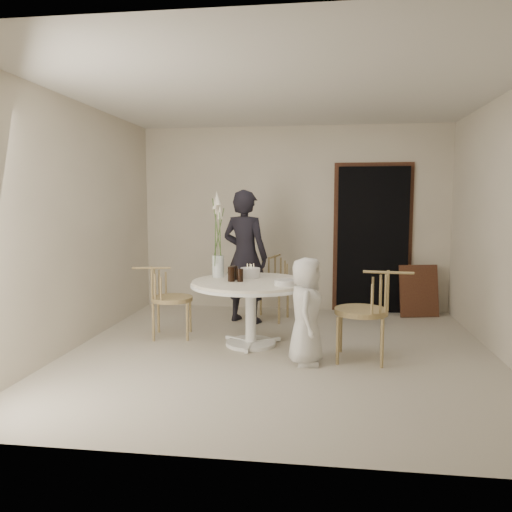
# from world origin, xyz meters

# --- Properties ---
(ground) EXTENTS (4.50, 4.50, 0.00)m
(ground) POSITION_xyz_m (0.00, 0.00, 0.00)
(ground) COLOR beige
(ground) RESTS_ON ground
(room_shell) EXTENTS (4.50, 4.50, 4.50)m
(room_shell) POSITION_xyz_m (0.00, 0.00, 1.62)
(room_shell) COLOR silver
(room_shell) RESTS_ON ground
(doorway) EXTENTS (1.00, 0.10, 2.10)m
(doorway) POSITION_xyz_m (1.15, 2.19, 1.05)
(doorway) COLOR black
(doorway) RESTS_ON ground
(door_trim) EXTENTS (1.12, 0.03, 2.22)m
(door_trim) POSITION_xyz_m (1.15, 2.23, 1.11)
(door_trim) COLOR brown
(door_trim) RESTS_ON ground
(table) EXTENTS (1.33, 1.33, 0.73)m
(table) POSITION_xyz_m (-0.35, 0.25, 0.62)
(table) COLOR white
(table) RESTS_ON ground
(picture_frame) EXTENTS (0.57, 0.28, 0.72)m
(picture_frame) POSITION_xyz_m (1.78, 1.95, 0.36)
(picture_frame) COLOR brown
(picture_frame) RESTS_ON ground
(chair_far) EXTENTS (0.54, 0.57, 0.86)m
(chair_far) POSITION_xyz_m (-0.25, 1.61, 0.56)
(chair_far) COLOR tan
(chair_far) RESTS_ON ground
(chair_right) EXTENTS (0.59, 0.55, 0.93)m
(chair_right) POSITION_xyz_m (0.96, -0.13, 0.60)
(chair_right) COLOR tan
(chair_right) RESTS_ON ground
(chair_left) EXTENTS (0.55, 0.52, 0.85)m
(chair_left) POSITION_xyz_m (-1.44, 0.45, 0.55)
(chair_left) COLOR tan
(chair_left) RESTS_ON ground
(girl) EXTENTS (0.75, 0.61, 1.76)m
(girl) POSITION_xyz_m (-0.58, 1.33, 0.88)
(girl) COLOR black
(girl) RESTS_ON ground
(boy) EXTENTS (0.35, 0.52, 1.06)m
(boy) POSITION_xyz_m (0.28, -0.32, 0.53)
(boy) COLOR silver
(boy) RESTS_ON ground
(birthday_cake) EXTENTS (0.23, 0.23, 0.16)m
(birthday_cake) POSITION_xyz_m (-0.39, 0.48, 0.79)
(birthday_cake) COLOR white
(birthday_cake) RESTS_ON table
(cola_tumbler_a) EXTENTS (0.09, 0.09, 0.14)m
(cola_tumbler_a) POSITION_xyz_m (-0.46, 0.18, 0.80)
(cola_tumbler_a) COLOR black
(cola_tumbler_a) RESTS_ON table
(cola_tumbler_b) EXTENTS (0.09, 0.09, 0.16)m
(cola_tumbler_b) POSITION_xyz_m (-0.55, 0.18, 0.81)
(cola_tumbler_b) COLOR black
(cola_tumbler_b) RESTS_ON table
(cola_tumbler_c) EXTENTS (0.09, 0.09, 0.15)m
(cola_tumbler_c) POSITION_xyz_m (-0.54, 0.31, 0.81)
(cola_tumbler_c) COLOR black
(cola_tumbler_c) RESTS_ON table
(cola_tumbler_d) EXTENTS (0.08, 0.08, 0.15)m
(cola_tumbler_d) POSITION_xyz_m (-0.57, 0.26, 0.81)
(cola_tumbler_d) COLOR black
(cola_tumbler_d) RESTS_ON table
(plate_stack) EXTENTS (0.23, 0.23, 0.06)m
(plate_stack) POSITION_xyz_m (0.05, 0.00, 0.76)
(plate_stack) COLOR white
(plate_stack) RESTS_ON table
(flower_vase) EXTENTS (0.13, 0.13, 1.00)m
(flower_vase) POSITION_xyz_m (-0.77, 0.47, 1.11)
(flower_vase) COLOR silver
(flower_vase) RESTS_ON table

